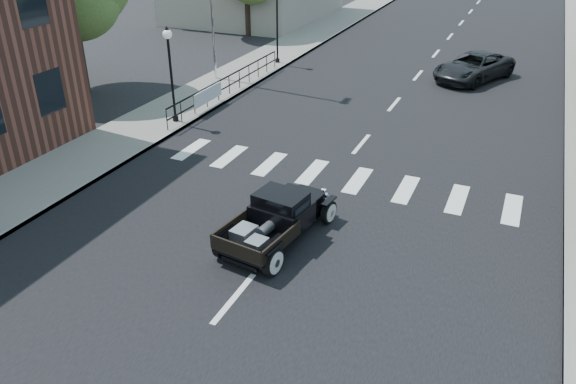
% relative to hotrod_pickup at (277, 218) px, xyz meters
% --- Properties ---
extents(ground, '(120.00, 120.00, 0.00)m').
position_rel_hotrod_pickup_xyz_m(ground, '(0.13, 0.31, -0.69)').
color(ground, black).
rests_on(ground, ground).
extents(road, '(14.00, 80.00, 0.02)m').
position_rel_hotrod_pickup_xyz_m(road, '(0.13, 15.31, -0.68)').
color(road, black).
rests_on(road, ground).
extents(road_markings, '(12.00, 60.00, 0.06)m').
position_rel_hotrod_pickup_xyz_m(road_markings, '(0.13, 10.31, -0.69)').
color(road_markings, silver).
rests_on(road_markings, ground).
extents(sidewalk_left, '(3.00, 80.00, 0.15)m').
position_rel_hotrod_pickup_xyz_m(sidewalk_left, '(-8.37, 15.31, -0.62)').
color(sidewalk_left, gray).
rests_on(sidewalk_left, ground).
extents(railing, '(0.08, 10.00, 1.00)m').
position_rel_hotrod_pickup_xyz_m(railing, '(-7.17, 10.31, -0.04)').
color(railing, black).
rests_on(railing, sidewalk_left).
extents(banner, '(0.04, 2.20, 0.60)m').
position_rel_hotrod_pickup_xyz_m(banner, '(-7.09, 8.31, -0.24)').
color(banner, silver).
rests_on(banner, sidewalk_left).
extents(lamp_post_b, '(0.36, 0.36, 3.79)m').
position_rel_hotrod_pickup_xyz_m(lamp_post_b, '(-7.47, 6.31, 1.35)').
color(lamp_post_b, black).
rests_on(lamp_post_b, sidewalk_left).
extents(lamp_post_c, '(0.36, 0.36, 3.79)m').
position_rel_hotrod_pickup_xyz_m(lamp_post_c, '(-7.47, 16.31, 1.35)').
color(lamp_post_c, black).
rests_on(lamp_post_c, sidewalk_left).
extents(hotrod_pickup, '(2.41, 4.21, 1.38)m').
position_rel_hotrod_pickup_xyz_m(hotrod_pickup, '(0.00, 0.00, 0.00)').
color(hotrod_pickup, black).
rests_on(hotrod_pickup, ground).
extents(second_car, '(4.04, 5.33, 1.34)m').
position_rel_hotrod_pickup_xyz_m(second_car, '(2.80, 17.63, -0.02)').
color(second_car, black).
rests_on(second_car, ground).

